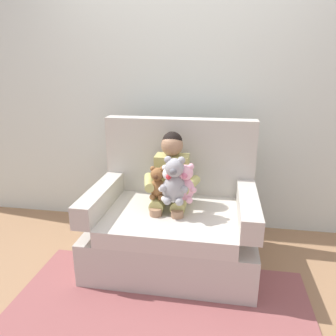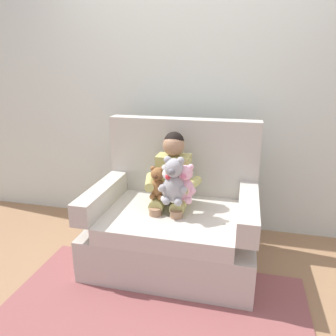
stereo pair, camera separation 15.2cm
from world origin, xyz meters
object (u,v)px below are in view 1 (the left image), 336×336
object	(u,v)px
armchair	(174,220)
plush_grey	(174,181)
plush_pink	(185,184)
plush_white	(170,184)
plush_brown	(157,184)
seated_child	(171,180)

from	to	relation	value
armchair	plush_grey	distance (m)	0.43
plush_grey	plush_pink	xyz separation A→B (m)	(0.07, 0.04, -0.03)
plush_pink	plush_white	bearing A→B (deg)	-164.69
plush_grey	plush_brown	bearing A→B (deg)	151.51
plush_white	plush_brown	world-z (taller)	plush_white
armchair	plush_pink	bearing A→B (deg)	-50.69
plush_brown	seated_child	bearing A→B (deg)	75.74
plush_grey	plush_brown	world-z (taller)	plush_grey
plush_grey	plush_white	world-z (taller)	plush_grey
armchair	plush_pink	world-z (taller)	armchair
plush_pink	plush_brown	bearing A→B (deg)	-170.79
armchair	plush_grey	world-z (taller)	armchair
armchair	plush_brown	world-z (taller)	armchair
seated_child	plush_grey	world-z (taller)	seated_child
plush_white	plush_pink	distance (m)	0.11
seated_child	plush_grey	xyz separation A→B (m)	(0.06, -0.18, 0.06)
seated_child	armchair	bearing A→B (deg)	-34.92
plush_grey	plush_pink	world-z (taller)	plush_grey
armchair	seated_child	xyz separation A→B (m)	(-0.03, 0.02, 0.33)
seated_child	plush_white	distance (m)	0.15
seated_child	plush_grey	size ratio (longest dim) A/B	2.37
armchair	plush_white	xyz separation A→B (m)	(-0.01, -0.13, 0.36)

